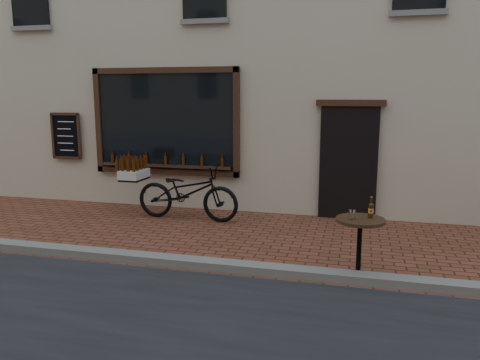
# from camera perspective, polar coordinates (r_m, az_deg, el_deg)

# --- Properties ---
(ground) EXTENTS (90.00, 90.00, 0.00)m
(ground) POSITION_cam_1_polar(r_m,az_deg,el_deg) (6.60, -5.24, -11.18)
(ground) COLOR brown
(ground) RESTS_ON ground
(kerb) EXTENTS (90.00, 0.25, 0.12)m
(kerb) POSITION_cam_1_polar(r_m,az_deg,el_deg) (6.75, -4.67, -10.10)
(kerb) COLOR slate
(kerb) RESTS_ON ground
(cargo_bicycle) EXTENTS (2.47, 0.79, 1.16)m
(cargo_bicycle) POSITION_cam_1_polar(r_m,az_deg,el_deg) (9.18, -6.68, -1.39)
(cargo_bicycle) COLOR black
(cargo_bicycle) RESTS_ON ground
(bistro_table) EXTENTS (0.64, 0.64, 1.10)m
(bistro_table) POSITION_cam_1_polar(r_m,az_deg,el_deg) (6.39, 14.40, -6.61)
(bistro_table) COLOR black
(bistro_table) RESTS_ON ground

